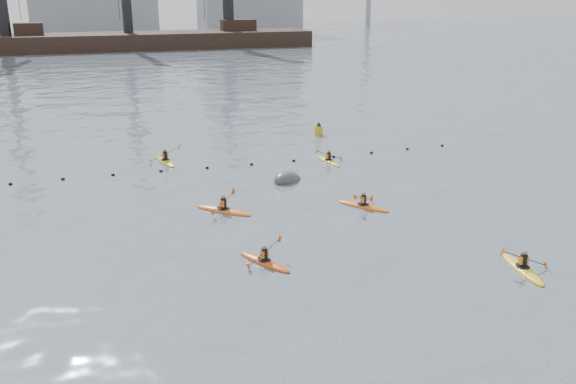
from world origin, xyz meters
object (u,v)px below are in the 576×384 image
object	(u,v)px
kayaker_4	(363,205)
mooring_buoy	(288,180)
kayaker_0	(264,261)
nav_buoy	(319,131)
kayaker_1	(522,268)
kayaker_3	(329,161)
kayaker_2	(224,210)
kayaker_5	(165,161)

from	to	relation	value
kayaker_4	mooring_buoy	bearing A→B (deg)	-104.86
kayaker_0	mooring_buoy	distance (m)	12.03
kayaker_4	nav_buoy	distance (m)	17.25
kayaker_0	kayaker_1	size ratio (longest dim) A/B	0.89
kayaker_3	nav_buoy	world-z (taller)	nav_buoy
kayaker_4	nav_buoy	size ratio (longest dim) A/B	2.30
kayaker_2	mooring_buoy	size ratio (longest dim) A/B	1.22
kayaker_2	kayaker_3	size ratio (longest dim) A/B	0.93
kayaker_3	mooring_buoy	bearing A→B (deg)	-150.31
mooring_buoy	nav_buoy	distance (m)	12.56
kayaker_0	mooring_buoy	bearing A→B (deg)	38.67
kayaker_5	nav_buoy	bearing A→B (deg)	6.53
kayaker_4	kayaker_5	size ratio (longest dim) A/B	0.83
mooring_buoy	kayaker_2	bearing A→B (deg)	-139.83
kayaker_2	nav_buoy	distance (m)	18.83
kayaker_1	mooring_buoy	distance (m)	16.10
kayaker_3	kayaker_5	size ratio (longest dim) A/B	0.89
kayaker_1	kayaker_5	world-z (taller)	kayaker_5
mooring_buoy	nav_buoy	xyz separation A→B (m)	(6.26, 10.88, 0.38)
kayaker_1	kayaker_2	world-z (taller)	kayaker_1
kayaker_5	nav_buoy	xyz separation A→B (m)	(12.89, 4.28, 0.27)
kayaker_2	kayaker_1	bearing A→B (deg)	-92.09
kayaker_4	kayaker_5	world-z (taller)	kayaker_5
kayaker_2	kayaker_4	size ratio (longest dim) A/B	0.99
kayaker_0	mooring_buoy	world-z (taller)	kayaker_0
kayaker_0	mooring_buoy	xyz separation A→B (m)	(4.73, 11.07, -0.09)
kayaker_4	mooring_buoy	size ratio (longest dim) A/B	1.23
mooring_buoy	kayaker_1	bearing A→B (deg)	-70.39
kayaker_0	kayaker_5	size ratio (longest dim) A/B	0.85
kayaker_1	kayaker_4	bearing A→B (deg)	117.57
kayaker_2	nav_buoy	xyz separation A→B (m)	(11.25, 15.10, 0.27)
kayaker_2	nav_buoy	bearing A→B (deg)	7.72
kayaker_0	kayaker_3	bearing A→B (deg)	30.19
kayaker_2	kayaker_3	distance (m)	11.61
kayaker_5	mooring_buoy	world-z (taller)	kayaker_5
kayaker_1	nav_buoy	distance (m)	26.07
kayaker_3	kayaker_4	bearing A→B (deg)	-108.56
kayaker_1	kayaker_3	distance (m)	18.35
kayaker_2	kayaker_5	size ratio (longest dim) A/B	0.82
kayaker_4	nav_buoy	world-z (taller)	nav_buoy
kayaker_0	kayaker_2	distance (m)	6.86
kayaker_4	kayaker_3	bearing A→B (deg)	-136.93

